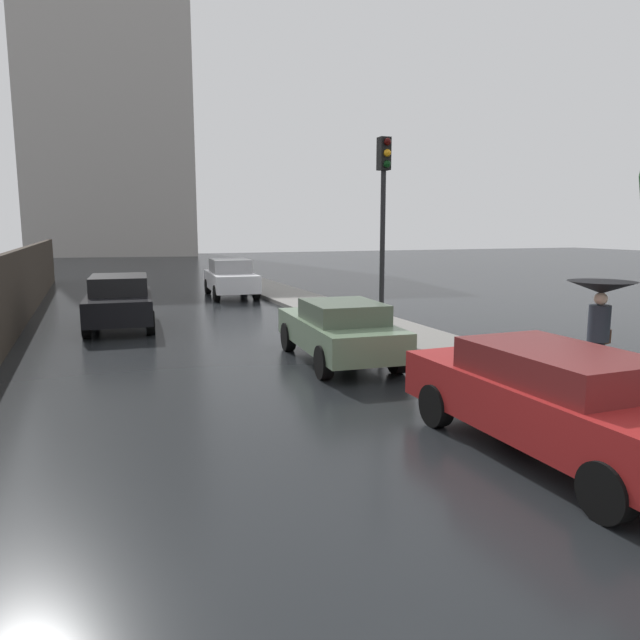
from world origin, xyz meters
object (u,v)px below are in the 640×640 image
(car_green_mid_road, at_px, (339,330))
(traffic_light, at_px, (383,203))
(car_black_near_kerb, at_px, (120,300))
(car_white_far_ahead, at_px, (231,278))
(pedestrian_with_umbrella_near, at_px, (601,302))
(car_red_behind_camera, at_px, (555,400))

(car_green_mid_road, bearing_deg, traffic_light, 42.41)
(car_black_near_kerb, distance_m, traffic_light, 8.08)
(traffic_light, bearing_deg, car_green_mid_road, -141.49)
(car_white_far_ahead, bearing_deg, pedestrian_with_umbrella_near, -77.26)
(car_white_far_ahead, xyz_separation_m, pedestrian_with_umbrella_near, (2.63, -16.46, 0.82))
(car_white_far_ahead, height_order, car_red_behind_camera, car_white_far_ahead)
(car_black_near_kerb, xyz_separation_m, pedestrian_with_umbrella_near, (7.22, -10.20, 0.83))
(car_black_near_kerb, relative_size, car_green_mid_road, 1.04)
(car_black_near_kerb, distance_m, car_green_mid_road, 7.52)
(pedestrian_with_umbrella_near, bearing_deg, car_white_far_ahead, -97.73)
(car_green_mid_road, height_order, car_red_behind_camera, car_red_behind_camera)
(car_white_far_ahead, relative_size, traffic_light, 0.92)
(car_green_mid_road, relative_size, pedestrian_with_umbrella_near, 2.35)
(car_green_mid_road, bearing_deg, car_black_near_kerb, 127.26)
(car_red_behind_camera, bearing_deg, car_white_far_ahead, 89.34)
(car_green_mid_road, relative_size, traffic_light, 0.90)
(car_black_near_kerb, xyz_separation_m, car_white_far_ahead, (4.59, 6.26, 0.01))
(car_black_near_kerb, relative_size, car_white_far_ahead, 1.02)
(car_white_far_ahead, distance_m, traffic_light, 11.57)
(pedestrian_with_umbrella_near, height_order, traffic_light, traffic_light)
(car_black_near_kerb, distance_m, car_red_behind_camera, 12.94)
(car_green_mid_road, xyz_separation_m, pedestrian_with_umbrella_near, (3.09, -3.92, 0.91))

